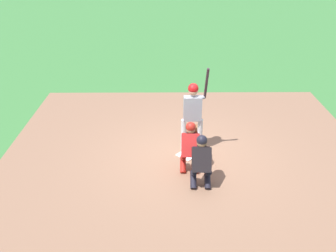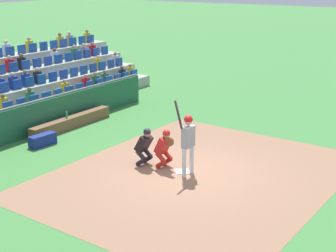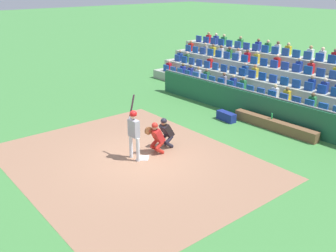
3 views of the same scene
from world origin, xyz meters
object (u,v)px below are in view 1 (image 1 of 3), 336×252
(home_plate_marker, at_px, (187,155))
(catcher_crouching, at_px, (191,144))
(home_plate_umpire, at_px, (201,160))
(batter_at_plate, at_px, (193,110))

(home_plate_marker, relative_size, catcher_crouching, 0.34)
(home_plate_marker, xyz_separation_m, home_plate_umpire, (0.19, -1.29, 0.67))
(home_plate_marker, relative_size, batter_at_plate, 0.19)
(home_plate_marker, distance_m, home_plate_umpire, 1.47)
(home_plate_marker, distance_m, catcher_crouching, 0.96)
(home_plate_umpire, bearing_deg, home_plate_marker, 98.34)
(batter_at_plate, relative_size, home_plate_umpire, 1.87)
(home_plate_marker, bearing_deg, home_plate_umpire, -81.66)
(catcher_crouching, bearing_deg, batter_at_plate, 82.11)
(catcher_crouching, relative_size, home_plate_umpire, 1.02)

